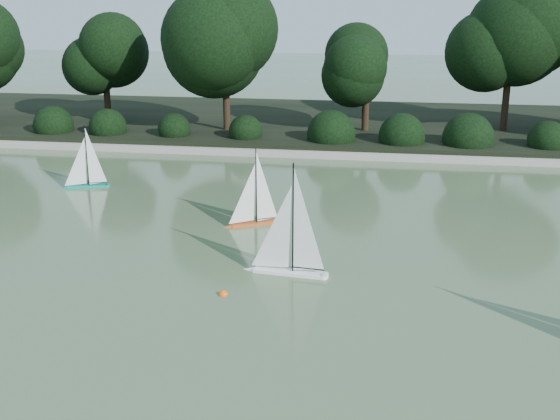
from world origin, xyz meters
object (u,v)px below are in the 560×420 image
(sailboat_orange, at_px, (250,213))
(sailboat_teal, at_px, (83,177))
(race_buoy, at_px, (223,295))
(sailboat_white_a, at_px, (283,255))

(sailboat_orange, relative_size, sailboat_teal, 1.03)
(sailboat_orange, distance_m, race_buoy, 3.16)
(sailboat_orange, xyz_separation_m, sailboat_teal, (-4.19, 2.01, -0.01))
(sailboat_teal, height_order, race_buoy, sailboat_teal)
(sailboat_white_a, distance_m, sailboat_teal, 6.65)
(sailboat_orange, bearing_deg, sailboat_white_a, -66.86)
(race_buoy, bearing_deg, sailboat_teal, 130.48)
(sailboat_white_a, bearing_deg, sailboat_teal, 140.56)
(sailboat_white_a, distance_m, race_buoy, 1.22)
(sailboat_orange, distance_m, sailboat_teal, 4.64)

